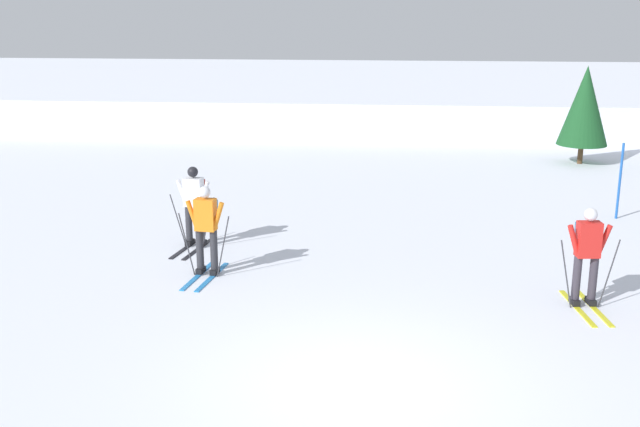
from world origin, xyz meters
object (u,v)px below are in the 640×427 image
object	(u,v)px
skier_orange	(206,225)
conifer_far_left	(585,106)
trail_marker_pole	(620,181)
skier_white	(195,202)
skier_red	(587,251)

from	to	relation	value
skier_orange	conifer_far_left	size ratio (longest dim) A/B	0.55
trail_marker_pole	conifer_far_left	distance (m)	6.65
skier_white	trail_marker_pole	world-z (taller)	trail_marker_pole
skier_red	skier_orange	size ratio (longest dim) A/B	1.00
skier_red	conifer_far_left	world-z (taller)	conifer_far_left
conifer_far_left	skier_orange	bearing A→B (deg)	-129.73
skier_white	conifer_far_left	size ratio (longest dim) A/B	0.55
skier_white	conifer_far_left	xyz separation A→B (m)	(10.04, 9.60, 0.89)
skier_red	trail_marker_pole	size ratio (longest dim) A/B	0.94
skier_white	skier_orange	bearing A→B (deg)	-68.74
skier_red	skier_white	world-z (taller)	same
skier_red	skier_white	distance (m)	7.81
skier_orange	skier_white	bearing A→B (deg)	111.26
trail_marker_pole	skier_red	bearing A→B (deg)	-110.08
skier_red	trail_marker_pole	bearing A→B (deg)	69.92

